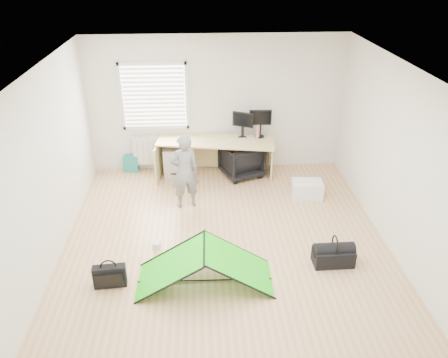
{
  "coord_description": "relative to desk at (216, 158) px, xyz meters",
  "views": [
    {
      "loc": [
        -0.36,
        -5.47,
        4.09
      ],
      "look_at": [
        0.0,
        0.4,
        0.95
      ],
      "focal_mm": 35.0,
      "sensor_mm": 36.0,
      "label": 1
    }
  ],
  "objects": [
    {
      "name": "storage_crate",
      "position": [
        1.63,
        -0.94,
        -0.23
      ],
      "size": [
        0.57,
        0.42,
        0.31
      ],
      "primitive_type": "cube",
      "rotation": [
        0.0,
        0.0,
        -0.07
      ],
      "color": "white",
      "rests_on": "ground"
    },
    {
      "name": "ground",
      "position": [
        0.04,
        -2.34,
        -0.39
      ],
      "size": [
        5.5,
        5.5,
        0.0
      ],
      "primitive_type": "plane",
      "color": "tan",
      "rests_on": "ground"
    },
    {
      "name": "laptop_bag",
      "position": [
        -1.58,
        -3.15,
        -0.22
      ],
      "size": [
        0.44,
        0.16,
        0.33
      ],
      "primitive_type": "cube",
      "rotation": [
        0.0,
        0.0,
        0.08
      ],
      "color": "black",
      "rests_on": "ground"
    },
    {
      "name": "office_chair",
      "position": [
        0.5,
        -0.01,
        -0.05
      ],
      "size": [
        0.94,
        0.95,
        0.67
      ],
      "primitive_type": "imported",
      "rotation": [
        0.0,
        0.0,
        3.51
      ],
      "color": "black",
      "rests_on": "ground"
    },
    {
      "name": "duffel_bag",
      "position": [
        1.57,
        -2.88,
        -0.26
      ],
      "size": [
        0.58,
        0.3,
        0.25
      ],
      "primitive_type": "cube",
      "rotation": [
        0.0,
        0.0,
        0.01
      ],
      "color": "black",
      "rests_on": "ground"
    },
    {
      "name": "filing_cabinet",
      "position": [
        -0.84,
        0.09,
        -0.07
      ],
      "size": [
        0.41,
        0.55,
        0.62
      ],
      "primitive_type": "cube",
      "rotation": [
        0.0,
        0.0,
        0.02
      ],
      "color": "#AEB1B3",
      "rests_on": "ground"
    },
    {
      "name": "radiator",
      "position": [
        -1.16,
        0.33,
        0.06
      ],
      "size": [
        1.0,
        0.12,
        0.6
      ],
      "primitive_type": "cube",
      "color": "silver",
      "rests_on": "back_wall"
    },
    {
      "name": "person",
      "position": [
        -0.59,
        -1.12,
        0.29
      ],
      "size": [
        0.56,
        0.45,
        1.36
      ],
      "primitive_type": "imported",
      "rotation": [
        0.0,
        0.0,
        3.41
      ],
      "color": "slate",
      "rests_on": "ground"
    },
    {
      "name": "desk",
      "position": [
        0.0,
        0.0,
        0.0
      ],
      "size": [
        2.35,
        1.08,
        0.77
      ],
      "primitive_type": "cube",
      "rotation": [
        0.0,
        0.0,
        -0.16
      ],
      "color": "#D2BC76",
      "rests_on": "ground"
    },
    {
      "name": "monitor_left",
      "position": [
        0.53,
        0.07,
        0.58
      ],
      "size": [
        0.41,
        0.25,
        0.39
      ],
      "primitive_type": "cube",
      "rotation": [
        0.0,
        0.0,
        -0.42
      ],
      "color": "black",
      "rests_on": "desk"
    },
    {
      "name": "tote_bag",
      "position": [
        -1.73,
        0.3,
        -0.21
      ],
      "size": [
        0.31,
        0.17,
        0.35
      ],
      "primitive_type": "cube",
      "rotation": [
        0.0,
        0.0,
        -0.13
      ],
      "color": "teal",
      "rests_on": "ground"
    },
    {
      "name": "kite",
      "position": [
        -0.3,
        -3.15,
        -0.1
      ],
      "size": [
        1.87,
        0.86,
        0.57
      ],
      "primitive_type": null,
      "rotation": [
        0.0,
        0.0,
        -0.03
      ],
      "color": "#1FE015",
      "rests_on": "ground"
    },
    {
      "name": "back_wall",
      "position": [
        0.04,
        0.41,
        0.96
      ],
      "size": [
        5.0,
        0.02,
        2.7
      ],
      "primitive_type": "cube",
      "color": "silver",
      "rests_on": "ground"
    },
    {
      "name": "keyboard",
      "position": [
        0.52,
        -0.05,
        0.4
      ],
      "size": [
        0.49,
        0.17,
        0.02
      ],
      "primitive_type": "cube",
      "rotation": [
        0.0,
        0.0,
        0.0
      ],
      "color": "beige",
      "rests_on": "desk"
    },
    {
      "name": "monitor_right",
      "position": [
        0.87,
        0.12,
        0.59
      ],
      "size": [
        0.43,
        0.11,
        0.41
      ],
      "primitive_type": "cube",
      "rotation": [
        0.0,
        0.0,
        -0.03
      ],
      "color": "black",
      "rests_on": "desk"
    },
    {
      "name": "white_box",
      "position": [
        -1.02,
        -2.35,
        -0.34
      ],
      "size": [
        0.12,
        0.12,
        0.1
      ],
      "primitive_type": "cube",
      "rotation": [
        0.0,
        0.0,
        -0.25
      ],
      "color": "silver",
      "rests_on": "ground"
    },
    {
      "name": "thermos",
      "position": [
        0.82,
        0.07,
        0.52
      ],
      "size": [
        0.1,
        0.1,
        0.27
      ],
      "primitive_type": "cylinder",
      "rotation": [
        0.0,
        0.0,
        0.37
      ],
      "color": "#C76F90",
      "rests_on": "desk"
    },
    {
      "name": "window",
      "position": [
        -1.16,
        0.37,
        1.16
      ],
      "size": [
        1.2,
        0.06,
        1.2
      ],
      "primitive_type": "cube",
      "color": "silver",
      "rests_on": "back_wall"
    }
  ]
}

